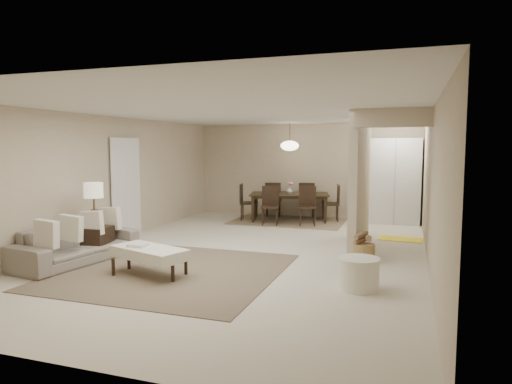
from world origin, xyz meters
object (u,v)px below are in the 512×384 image
(sofa, at_px, (77,244))
(side_table, at_px, (95,242))
(wicker_basket, at_px, (364,253))
(pantry_cabinet, at_px, (395,181))
(ottoman_bench, at_px, (149,253))
(round_pouf, at_px, (359,274))
(dining_table, at_px, (289,207))

(sofa, bearing_deg, side_table, 1.10)
(sofa, xyz_separation_m, wicker_basket, (4.46, 1.54, -0.16))
(pantry_cabinet, distance_m, ottoman_bench, 6.85)
(pantry_cabinet, xyz_separation_m, ottoman_bench, (-3.25, -5.99, -0.71))
(sofa, distance_m, side_table, 0.40)
(wicker_basket, bearing_deg, pantry_cabinet, 85.28)
(sofa, bearing_deg, round_pouf, -81.38)
(ottoman_bench, distance_m, dining_table, 5.58)
(sofa, relative_size, side_table, 3.95)
(side_table, height_order, wicker_basket, side_table)
(ottoman_bench, distance_m, wicker_basket, 3.44)
(side_table, height_order, dining_table, dining_table)
(pantry_cabinet, height_order, wicker_basket, pantry_cabinet)
(sofa, relative_size, dining_table, 1.05)
(pantry_cabinet, distance_m, sofa, 7.48)
(pantry_cabinet, bearing_deg, sofa, -130.17)
(side_table, xyz_separation_m, round_pouf, (4.49, -0.37, -0.05))
(ottoman_bench, height_order, side_table, side_table)
(round_pouf, distance_m, dining_table, 5.70)
(pantry_cabinet, distance_m, dining_table, 2.70)
(pantry_cabinet, xyz_separation_m, round_pouf, (-0.26, -5.66, -0.84))
(side_table, bearing_deg, round_pouf, -4.72)
(pantry_cabinet, bearing_deg, wicker_basket, -94.72)
(side_table, distance_m, wicker_basket, 4.55)
(round_pouf, bearing_deg, sofa, -179.70)
(sofa, bearing_deg, pantry_cabinet, -31.85)
(side_table, bearing_deg, pantry_cabinet, 48.08)
(sofa, distance_m, round_pouf, 4.54)
(side_table, relative_size, round_pouf, 0.97)
(ottoman_bench, relative_size, dining_table, 0.65)
(pantry_cabinet, distance_m, wicker_basket, 4.26)
(sofa, distance_m, ottoman_bench, 1.58)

